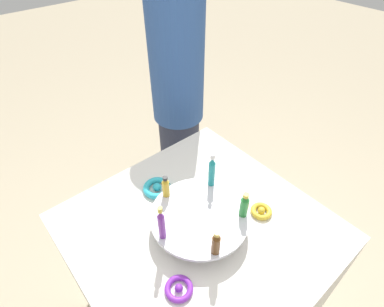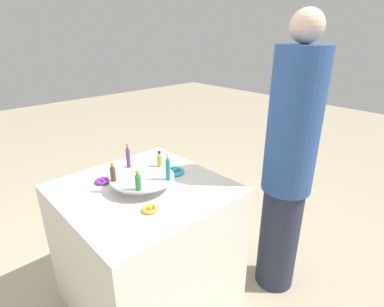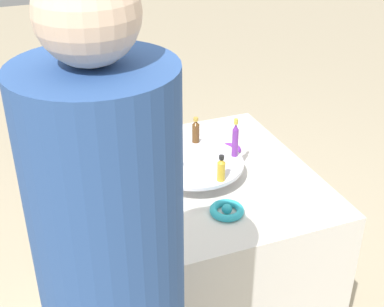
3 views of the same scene
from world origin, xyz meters
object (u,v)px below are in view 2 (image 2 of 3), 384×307
Objects in this scene: display_stand at (142,179)px; bottle_gold at (159,160)px; person_figure at (288,167)px; bottle_brown at (113,173)px; bottle_green at (138,181)px; bottle_purple at (128,156)px; ribbon_bow_gold at (150,209)px; ribbon_bow_purple at (103,181)px; bottle_teal at (168,167)px; ribbon_bow_teal at (175,171)px.

bottle_gold is (-0.03, 0.14, 0.06)m from display_stand.
display_stand is at bearing 0.00° from person_figure.
bottle_gold is at bearing 85.55° from bottle_brown.
bottle_green is (0.11, -0.09, 0.07)m from display_stand.
bottle_purple reaches higher than bottle_gold.
person_figure is at bearing 48.52° from bottle_gold.
ribbon_bow_gold is 0.05× the size of person_figure.
ribbon_bow_purple is 1.10× the size of ribbon_bow_gold.
bottle_purple is at bearing 162.04° from ribbon_bow_gold.
bottle_green is at bearing 13.55° from bottle_brown.
bottle_teal is 1.91× the size of ribbon_bow_gold.
display_stand is 0.24m from ribbon_bow_purple.
bottle_teal is 1.04× the size of bottle_purple.
bottle_teal is at bearing 49.55° from bottle_brown.
bottle_brown is at bearing -166.45° from bottle_green.
bottle_gold is 0.17m from bottle_purple.
ribbon_bow_teal is at bearing 93.70° from display_stand.
ribbon_bow_teal is (0.18, 0.36, 0.00)m from ribbon_bow_purple.
bottle_brown is 1.16× the size of ribbon_bow_purple.
bottle_brown is at bearing -173.43° from ribbon_bow_gold.
bottle_purple is 1.30× the size of ribbon_bow_teal.
ribbon_bow_gold is (0.27, 0.03, -0.10)m from bottle_brown.
ribbon_bow_gold is 0.71× the size of ribbon_bow_teal.
ribbon_bow_purple is (-0.32, -0.21, -0.13)m from bottle_teal.
bottle_gold reaches higher than display_stand.
bottle_purple reaches higher than ribbon_bow_purple.
ribbon_bow_purple is at bearing -5.09° from person_figure.
bottle_brown is at bearing -94.45° from bottle_gold.
ribbon_bow_teal is at bearing 78.42° from bottle_gold.
bottle_teal is 1.50× the size of bottle_brown.
bottle_teal is (0.12, 0.08, 0.09)m from display_stand.
bottle_gold is (-0.14, 0.24, -0.01)m from bottle_green.
ribbon_bow_purple is (-0.14, 0.00, -0.10)m from bottle_brown.
person_figure is (0.32, 0.61, -0.08)m from bottle_teal.
bottle_purple is (-0.26, 0.11, 0.02)m from bottle_green.
bottle_teal reaches higher than ribbon_bow_gold.
display_stand is 2.36× the size of bottle_purple.
ribbon_bow_teal reaches higher than ribbon_bow_gold.
bottle_green is 0.72× the size of bottle_purple.
bottle_gold is 0.73m from person_figure.
ribbon_bow_gold is at bearing 6.57° from bottle_brown.
display_stand is 0.16m from bottle_brown.
bottle_brown is (0.09, -0.15, -0.02)m from bottle_purple.
person_figure reaches higher than ribbon_bow_teal.
bottle_purple is at bearing 70.53° from ribbon_bow_purple.
person_figure is (0.34, 0.78, -0.06)m from bottle_green.
display_stand is at bearing -148.45° from bottle_teal.
person_figure is at bearing 66.65° from bottle_green.
bottle_gold is 0.06× the size of person_figure.
ribbon_bow_purple is at bearing -146.30° from display_stand.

